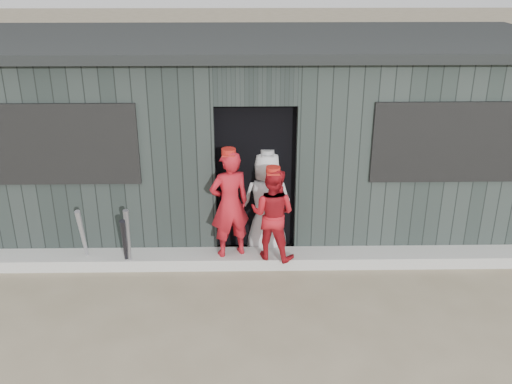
{
  "coord_description": "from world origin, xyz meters",
  "views": [
    {
      "loc": [
        -0.11,
        -4.53,
        3.63
      ],
      "look_at": [
        0.0,
        1.8,
        1.0
      ],
      "focal_mm": 40.0,
      "sensor_mm": 36.0,
      "label": 1
    }
  ],
  "objects_px": {
    "player_grey_back": "(267,203)",
    "bat_right": "(125,245)",
    "bat_left": "(83,238)",
    "bat_mid": "(128,241)",
    "dugout": "(254,129)",
    "player_red_right": "(273,214)",
    "player_red_left": "(230,204)"
  },
  "relations": [
    {
      "from": "bat_right",
      "to": "player_red_right",
      "type": "height_order",
      "value": "player_red_right"
    },
    {
      "from": "bat_mid",
      "to": "dugout",
      "type": "xyz_separation_m",
      "value": [
        1.55,
        1.85,
        0.86
      ]
    },
    {
      "from": "bat_left",
      "to": "player_grey_back",
      "type": "height_order",
      "value": "player_grey_back"
    },
    {
      "from": "player_grey_back",
      "to": "bat_right",
      "type": "bearing_deg",
      "value": 17.11
    },
    {
      "from": "bat_left",
      "to": "player_red_left",
      "type": "xyz_separation_m",
      "value": [
        1.8,
        0.08,
        0.41
      ]
    },
    {
      "from": "player_grey_back",
      "to": "dugout",
      "type": "height_order",
      "value": "dugout"
    },
    {
      "from": "bat_left",
      "to": "bat_mid",
      "type": "distance_m",
      "value": 0.57
    },
    {
      "from": "bat_left",
      "to": "dugout",
      "type": "height_order",
      "value": "dugout"
    },
    {
      "from": "player_grey_back",
      "to": "dugout",
      "type": "xyz_separation_m",
      "value": [
        -0.15,
        1.35,
        0.59
      ]
    },
    {
      "from": "player_red_left",
      "to": "player_red_right",
      "type": "xyz_separation_m",
      "value": [
        0.52,
        -0.08,
        -0.1
      ]
    },
    {
      "from": "player_red_left",
      "to": "dugout",
      "type": "xyz_separation_m",
      "value": [
        0.32,
        1.68,
        0.45
      ]
    },
    {
      "from": "dugout",
      "to": "bat_mid",
      "type": "bearing_deg",
      "value": -130.1
    },
    {
      "from": "player_red_left",
      "to": "bat_left",
      "type": "bearing_deg",
      "value": -18.6
    },
    {
      "from": "player_red_right",
      "to": "player_grey_back",
      "type": "bearing_deg",
      "value": -61.77
    },
    {
      "from": "bat_left",
      "to": "player_red_right",
      "type": "distance_m",
      "value": 2.34
    },
    {
      "from": "bat_mid",
      "to": "bat_left",
      "type": "bearing_deg",
      "value": 171.66
    },
    {
      "from": "bat_left",
      "to": "bat_right",
      "type": "distance_m",
      "value": 0.54
    },
    {
      "from": "bat_mid",
      "to": "player_red_right",
      "type": "bearing_deg",
      "value": 2.79
    },
    {
      "from": "player_red_left",
      "to": "player_grey_back",
      "type": "distance_m",
      "value": 0.59
    },
    {
      "from": "bat_mid",
      "to": "dugout",
      "type": "distance_m",
      "value": 2.56
    },
    {
      "from": "bat_left",
      "to": "bat_right",
      "type": "relative_size",
      "value": 1.05
    },
    {
      "from": "bat_mid",
      "to": "player_grey_back",
      "type": "xyz_separation_m",
      "value": [
        1.7,
        0.5,
        0.27
      ]
    },
    {
      "from": "bat_mid",
      "to": "player_red_left",
      "type": "height_order",
      "value": "player_red_left"
    },
    {
      "from": "bat_left",
      "to": "dugout",
      "type": "xyz_separation_m",
      "value": [
        2.12,
        1.76,
        0.86
      ]
    },
    {
      "from": "bat_mid",
      "to": "bat_right",
      "type": "bearing_deg",
      "value": -131.82
    },
    {
      "from": "bat_mid",
      "to": "bat_right",
      "type": "height_order",
      "value": "bat_mid"
    },
    {
      "from": "bat_left",
      "to": "bat_mid",
      "type": "bearing_deg",
      "value": -8.34
    },
    {
      "from": "player_red_left",
      "to": "dugout",
      "type": "height_order",
      "value": "dugout"
    },
    {
      "from": "bat_mid",
      "to": "player_grey_back",
      "type": "height_order",
      "value": "player_grey_back"
    },
    {
      "from": "bat_mid",
      "to": "dugout",
      "type": "relative_size",
      "value": 0.1
    },
    {
      "from": "player_grey_back",
      "to": "player_red_right",
      "type": "bearing_deg",
      "value": 97.02
    },
    {
      "from": "bat_left",
      "to": "player_red_right",
      "type": "bearing_deg",
      "value": 0.07
    }
  ]
}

